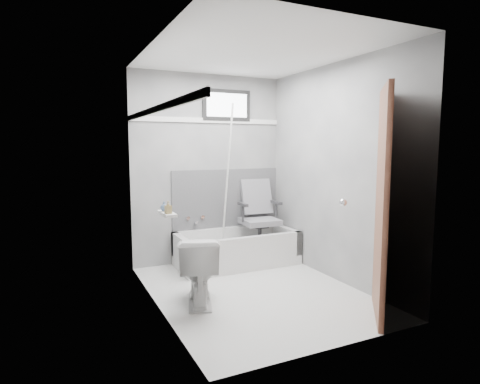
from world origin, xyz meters
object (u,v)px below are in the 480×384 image
bathtub (237,248)px  soap_bottle_a (168,208)px  toilet (199,269)px  soap_bottle_b (164,206)px  office_chair (260,216)px  door (432,207)px

bathtub → soap_bottle_a: 1.77m
toilet → soap_bottle_b: soap_bottle_b is taller
bathtub → soap_bottle_b: bearing=-140.6°
office_chair → door: (0.40, -2.26, 0.41)m
door → soap_bottle_b: (-1.92, 1.25, -0.04)m
door → soap_bottle_a: bearing=150.0°
office_chair → soap_bottle_b: 1.87m
soap_bottle_b → bathtub: bearing=39.4°
office_chair → soap_bottle_a: 1.95m
soap_bottle_b → toilet: bearing=-1.2°
toilet → door: bearing=160.3°
bathtub → soap_bottle_a: soap_bottle_a is taller
office_chair → bathtub: bearing=-168.1°
office_chair → door: bearing=-76.2°
bathtub → soap_bottle_a: (-1.17, -1.10, 0.76)m
office_chair → door: size_ratio=0.47×
door → toilet: bearing=142.2°
toilet → soap_bottle_b: size_ratio=7.82×
bathtub → toilet: 1.29m
soap_bottle_b → soap_bottle_a: bearing=-90.0°
office_chair → toilet: 1.60m
door → soap_bottle_b: bearing=146.9°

